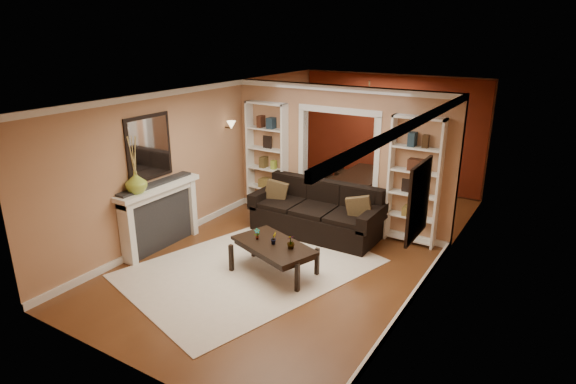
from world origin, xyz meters
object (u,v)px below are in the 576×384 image
Objects in this scene: sofa at (316,210)px; bookshelf_right at (414,182)px; bookshelf_left at (268,158)px; fireplace at (161,217)px; dining_table at (364,186)px; coffee_table at (274,258)px.

sofa is 1.86m from bookshelf_right.
fireplace is at bearing -102.05° from bookshelf_left.
bookshelf_left is 1.41× the size of dining_table.
sofa is at bearing -179.13° from dining_table.
bookshelf_right reaches higher than coffee_table.
coffee_table is 0.58× the size of bookshelf_left.
bookshelf_left reaches higher than fireplace.
bookshelf_left is 1.00× the size of bookshelf_right.
sofa is 1.06× the size of bookshelf_right.
dining_table is at bearing 51.18° from bookshelf_left.
bookshelf_left is 3.10m from bookshelf_right.
bookshelf_right is at bearing 19.58° from sofa.
dining_table is (1.43, 1.78, -0.86)m from bookshelf_left.
sofa reaches higher than dining_table.
fireplace reaches higher than coffee_table.
bookshelf_left is at bearing 180.00° from bookshelf_right.
sofa is 2.37m from dining_table.
fireplace is (-2.01, -1.95, 0.10)m from sofa.
bookshelf_left is at bearing 144.93° from coffee_table.
bookshelf_right is 2.59m from dining_table.
dining_table is (1.97, 4.31, -0.29)m from fireplace.
coffee_table is at bearing -54.30° from bookshelf_left.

